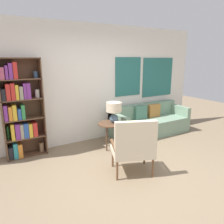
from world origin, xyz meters
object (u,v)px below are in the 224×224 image
object	(u,v)px
armchair	(134,145)
couch	(149,123)
table_lamp	(114,110)
bookshelf	(19,110)
side_table	(110,126)

from	to	relation	value
armchair	couch	world-z (taller)	armchair
armchair	table_lamp	world-z (taller)	table_lamp
bookshelf	couch	size ratio (longest dim) A/B	0.94
table_lamp	bookshelf	bearing A→B (deg)	162.36
bookshelf	side_table	bearing A→B (deg)	-18.03
bookshelf	table_lamp	world-z (taller)	bookshelf
bookshelf	side_table	xyz separation A→B (m)	(1.72, -0.56, -0.45)
bookshelf	armchair	distance (m)	2.32
armchair	side_table	distance (m)	1.21
bookshelf	side_table	distance (m)	1.86
couch	side_table	xyz separation A→B (m)	(-1.37, -0.32, 0.22)
table_lamp	side_table	bearing A→B (deg)	170.89
bookshelf	couch	world-z (taller)	bookshelf
armchair	bookshelf	bearing A→B (deg)	130.24
side_table	armchair	bearing A→B (deg)	-101.49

